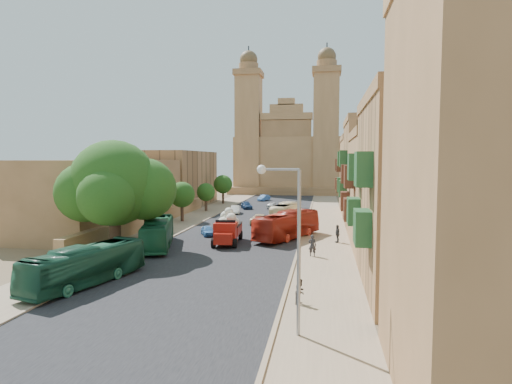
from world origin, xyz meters
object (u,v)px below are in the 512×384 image
(car_blue_a, at_px, (208,231))
(car_white_b, at_px, (273,205))
(street_tree_c, at_px, (206,192))
(red_truck, at_px, (228,228))
(ficus_tree, at_px, (115,186))
(streetlamp, at_px, (289,228))
(pedestrian_b, at_px, (300,292))
(car_dkblue, at_px, (247,206))
(pedestrian_a, at_px, (312,246))
(church, at_px, (288,156))
(car_white_a, at_px, (235,210))
(pedestrian_c, at_px, (337,234))
(bus_green_north, at_px, (158,233))
(car_blue_b, at_px, (264,198))
(bus_green_south, at_px, (86,265))
(street_tree_a, at_px, (146,203))
(bus_cream_east, at_px, (285,212))
(bus_red_east, at_px, (288,225))
(olive_pickup, at_px, (291,221))
(street_tree_b, at_px, (182,195))
(street_tree_d, at_px, (223,184))
(car_cream, at_px, (260,219))

(car_blue_a, xyz_separation_m, car_white_b, (3.99, 27.21, 0.00))
(street_tree_c, distance_m, red_truck, 28.14)
(ficus_tree, bearing_deg, street_tree_c, 91.06)
(streetlamp, bearing_deg, pedestrian_b, 86.09)
(streetlamp, relative_size, car_dkblue, 2.11)
(red_truck, bearing_deg, pedestrian_a, -27.27)
(car_white_b, bearing_deg, car_blue_a, 96.98)
(church, bearing_deg, car_white_a, -95.60)
(car_dkblue, height_order, pedestrian_c, pedestrian_c)
(bus_green_north, distance_m, car_blue_b, 48.11)
(bus_green_south, bearing_deg, car_blue_b, 101.36)
(street_tree_a, distance_m, bus_cream_east, 20.59)
(street_tree_a, relative_size, bus_red_east, 0.52)
(bus_red_east, height_order, bus_cream_east, bus_red_east)
(car_white_a, height_order, pedestrian_c, pedestrian_c)
(street_tree_a, distance_m, car_blue_b, 43.36)
(pedestrian_c, bearing_deg, bus_green_south, -59.93)
(olive_pickup, height_order, bus_green_north, bus_green_north)
(street_tree_c, height_order, bus_cream_east, street_tree_c)
(car_dkblue, bearing_deg, streetlamp, -97.20)
(red_truck, height_order, bus_cream_east, red_truck)
(car_blue_b, bearing_deg, pedestrian_a, -58.74)
(street_tree_b, xyz_separation_m, bus_green_north, (3.50, -17.29, -2.24))
(olive_pickup, bearing_deg, bus_red_east, -88.73)
(car_white_a, bearing_deg, bus_green_south, -104.57)
(street_tree_a, relative_size, car_blue_b, 1.47)
(ficus_tree, distance_m, bus_green_south, 11.32)
(street_tree_c, xyz_separation_m, street_tree_d, (-0.00, 12.00, 0.63))
(olive_pickup, height_order, bus_cream_east, bus_cream_east)
(ficus_tree, xyz_separation_m, car_dkblue, (5.51, 35.96, -5.49))
(street_tree_a, relative_size, street_tree_d, 0.99)
(street_tree_c, distance_m, bus_cream_east, 16.80)
(street_tree_c, height_order, streetlamp, streetlamp)
(bus_green_south, height_order, car_dkblue, bus_green_south)
(red_truck, relative_size, car_white_b, 1.97)
(street_tree_b, height_order, bus_red_east, street_tree_b)
(olive_pickup, distance_m, car_blue_a, 10.81)
(bus_green_south, distance_m, bus_green_north, 12.57)
(street_tree_a, xyz_separation_m, car_dkblue, (6.10, 27.96, -3.10))
(red_truck, bearing_deg, car_dkblue, 96.83)
(red_truck, height_order, pedestrian_a, red_truck)
(car_white_b, bearing_deg, street_tree_b, 73.60)
(bus_cream_east, bearing_deg, streetlamp, 106.15)
(street_tree_a, relative_size, car_cream, 1.13)
(church, bearing_deg, car_white_b, -89.24)
(street_tree_c, distance_m, car_blue_b, 20.11)
(bus_green_south, bearing_deg, streetlamp, -8.66)
(street_tree_b, xyz_separation_m, bus_red_east, (15.48, -10.65, -2.19))
(ficus_tree, bearing_deg, church, 82.81)
(ficus_tree, bearing_deg, car_dkblue, 81.29)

